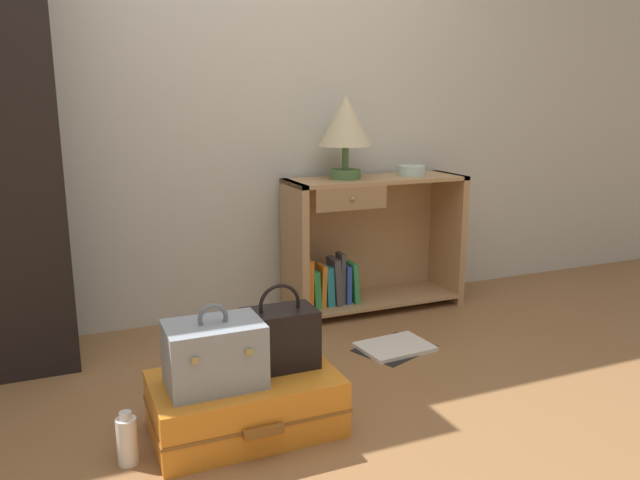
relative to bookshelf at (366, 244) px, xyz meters
The scene contains 10 objects.
ground_plane 1.52m from the bookshelf, 120.47° to the right, with size 9.00×9.00×0.00m, color olive.
back_wall 1.21m from the bookshelf, 162.87° to the left, with size 6.40×0.10×2.60m, color beige.
bookshelf is the anchor object (origin of this frame).
table_lamp 0.69m from the bookshelf, behind, with size 0.30×0.30×0.45m.
bowl 0.49m from the bookshelf, ahead, with size 0.15×0.15×0.06m, color silver.
suitcase_large 1.50m from the bookshelf, 134.49° to the right, with size 0.67×0.43×0.21m.
train_case 1.58m from the bookshelf, 136.78° to the right, with size 0.33×0.24×0.30m.
handbag 1.35m from the bookshelf, 130.95° to the right, with size 0.27×0.17×0.32m.
bottle 1.85m from the bookshelf, 142.77° to the right, with size 0.07×0.07×0.19m.
open_book_on_floor 0.73m from the bookshelf, 103.94° to the right, with size 0.43×0.38×0.02m.
Camera 1 is at (-0.86, -1.81, 1.20)m, focal length 35.04 mm.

